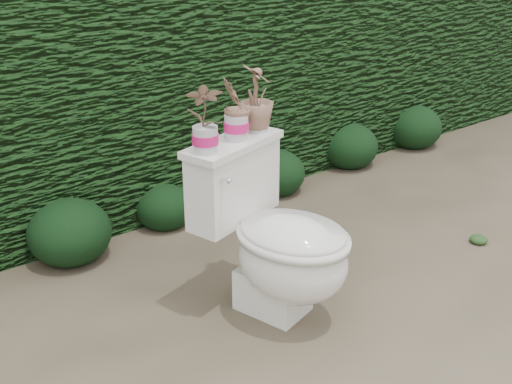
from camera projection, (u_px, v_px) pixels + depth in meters
ground at (236, 325)px, 2.85m from camera, size 60.00×60.00×0.00m
hedge at (70, 79)px, 3.68m from camera, size 8.00×1.00×1.60m
toilet at (277, 242)px, 2.81m from camera, size 0.62×0.78×0.78m
potted_plant_left at (205, 119)px, 2.58m from camera, size 0.18×0.16×0.28m
potted_plant_center at (236, 110)px, 2.74m from camera, size 0.18×0.18×0.26m
potted_plant_right at (257, 100)px, 2.84m from camera, size 0.20×0.20×0.29m
liriope_clump_3 at (69, 227)px, 3.34m from camera, size 0.44×0.44×0.35m
liriope_clump_4 at (164, 203)px, 3.71m from camera, size 0.34×0.34×0.27m
liriope_clump_5 at (275, 169)px, 4.15m from camera, size 0.39×0.39×0.31m
liriope_clump_6 at (349, 142)px, 4.58m from camera, size 0.42×0.42×0.33m
liriope_clump_7 at (414, 124)px, 4.96m from camera, size 0.43×0.43×0.34m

